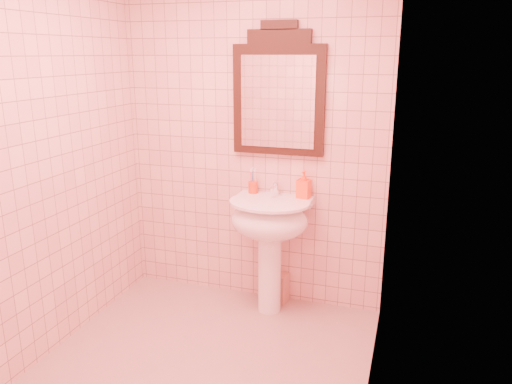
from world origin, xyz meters
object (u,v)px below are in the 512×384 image
(soap_dispenser, at_px, (304,184))
(towel, at_px, (276,287))
(mirror, at_px, (278,94))
(toothbrush_cup, at_px, (253,187))
(pedestal_sink, at_px, (270,228))

(soap_dispenser, relative_size, towel, 0.88)
(mirror, height_order, toothbrush_cup, mirror)
(pedestal_sink, distance_m, mirror, 0.95)
(toothbrush_cup, height_order, soap_dispenser, soap_dispenser)
(mirror, relative_size, soap_dispenser, 4.61)
(toothbrush_cup, bearing_deg, pedestal_sink, -42.21)
(soap_dispenser, bearing_deg, mirror, 175.51)
(towel, bearing_deg, pedestal_sink, -91.61)
(toothbrush_cup, distance_m, towel, 0.82)
(toothbrush_cup, height_order, towel, toothbrush_cup)
(mirror, bearing_deg, pedestal_sink, -90.00)
(mirror, bearing_deg, soap_dispenser, -12.68)
(mirror, xyz_separation_m, toothbrush_cup, (-0.18, -0.04, -0.69))
(pedestal_sink, relative_size, mirror, 0.93)
(soap_dispenser, bearing_deg, towel, -175.97)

